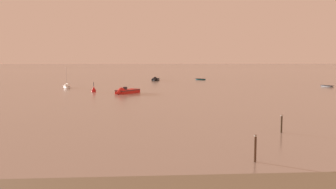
{
  "coord_description": "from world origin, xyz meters",
  "views": [
    {
      "loc": [
        -23.93,
        -32.89,
        7.44
      ],
      "look_at": [
        -18.75,
        39.21,
        0.37
      ],
      "focal_mm": 40.82,
      "sensor_mm": 36.0,
      "label": 1
    }
  ],
  "objects_px": {
    "sailboat_moored_0": "(67,87)",
    "mooring_post_near": "(281,124)",
    "motorboat_moored_0": "(155,80)",
    "channel_buoy": "(94,90)",
    "rowboat_moored_3": "(200,79)",
    "rowboat_moored_0": "(327,86)",
    "mooring_post_left": "(255,149)",
    "motorboat_moored_1": "(125,92)"
  },
  "relations": [
    {
      "from": "motorboat_moored_1",
      "to": "rowboat_moored_3",
      "type": "relative_size",
      "value": 1.73
    },
    {
      "from": "motorboat_moored_0",
      "to": "mooring_post_near",
      "type": "distance_m",
      "value": 85.47
    },
    {
      "from": "mooring_post_near",
      "to": "mooring_post_left",
      "type": "bearing_deg",
      "value": -119.41
    },
    {
      "from": "sailboat_moored_0",
      "to": "mooring_post_near",
      "type": "relative_size",
      "value": 2.64
    },
    {
      "from": "sailboat_moored_0",
      "to": "channel_buoy",
      "type": "bearing_deg",
      "value": -167.86
    },
    {
      "from": "rowboat_moored_0",
      "to": "sailboat_moored_0",
      "type": "xyz_separation_m",
      "value": [
        -64.89,
        2.12,
        0.07
      ]
    },
    {
      "from": "motorboat_moored_1",
      "to": "rowboat_moored_3",
      "type": "height_order",
      "value": "motorboat_moored_1"
    },
    {
      "from": "rowboat_moored_0",
      "to": "motorboat_moored_1",
      "type": "xyz_separation_m",
      "value": [
        -50.09,
        -14.25,
        0.15
      ]
    },
    {
      "from": "motorboat_moored_0",
      "to": "sailboat_moored_0",
      "type": "bearing_deg",
      "value": -31.18
    },
    {
      "from": "rowboat_moored_0",
      "to": "sailboat_moored_0",
      "type": "height_order",
      "value": "sailboat_moored_0"
    },
    {
      "from": "rowboat_moored_0",
      "to": "channel_buoy",
      "type": "xyz_separation_m",
      "value": [
        -56.89,
        -9.96,
        0.3
      ]
    },
    {
      "from": "channel_buoy",
      "to": "mooring_post_left",
      "type": "height_order",
      "value": "channel_buoy"
    },
    {
      "from": "rowboat_moored_0",
      "to": "motorboat_moored_0",
      "type": "xyz_separation_m",
      "value": [
        -42.17,
        28.72,
        0.11
      ]
    },
    {
      "from": "channel_buoy",
      "to": "motorboat_moored_1",
      "type": "bearing_deg",
      "value": -32.22
    },
    {
      "from": "motorboat_moored_0",
      "to": "sailboat_moored_0",
      "type": "relative_size",
      "value": 1.13
    },
    {
      "from": "mooring_post_left",
      "to": "rowboat_moored_0",
      "type": "bearing_deg",
      "value": 59.79
    },
    {
      "from": "rowboat_moored_0",
      "to": "mooring_post_left",
      "type": "height_order",
      "value": "mooring_post_left"
    },
    {
      "from": "motorboat_moored_0",
      "to": "channel_buoy",
      "type": "distance_m",
      "value": 41.39
    },
    {
      "from": "rowboat_moored_3",
      "to": "mooring_post_near",
      "type": "xyz_separation_m",
      "value": [
        -5.81,
        -88.15,
        0.68
      ]
    },
    {
      "from": "rowboat_moored_0",
      "to": "channel_buoy",
      "type": "distance_m",
      "value": 57.76
    },
    {
      "from": "sailboat_moored_0",
      "to": "mooring_post_near",
      "type": "xyz_separation_m",
      "value": [
        31.96,
        -58.37,
        0.61
      ]
    },
    {
      "from": "motorboat_moored_1",
      "to": "motorboat_moored_0",
      "type": "bearing_deg",
      "value": -153.12
    },
    {
      "from": "motorboat_moored_0",
      "to": "mooring_post_near",
      "type": "relative_size",
      "value": 2.98
    },
    {
      "from": "rowboat_moored_3",
      "to": "channel_buoy",
      "type": "distance_m",
      "value": 51.37
    },
    {
      "from": "motorboat_moored_0",
      "to": "channel_buoy",
      "type": "relative_size",
      "value": 2.54
    },
    {
      "from": "motorboat_moored_1",
      "to": "mooring_post_near",
      "type": "height_order",
      "value": "mooring_post_near"
    },
    {
      "from": "rowboat_moored_0",
      "to": "sailboat_moored_0",
      "type": "relative_size",
      "value": 0.74
    },
    {
      "from": "rowboat_moored_0",
      "to": "mooring_post_left",
      "type": "bearing_deg",
      "value": -55.71
    },
    {
      "from": "mooring_post_near",
      "to": "rowboat_moored_0",
      "type": "bearing_deg",
      "value": 59.65
    },
    {
      "from": "sailboat_moored_0",
      "to": "mooring_post_left",
      "type": "xyz_separation_m",
      "value": [
        26.18,
        -68.61,
        0.7
      ]
    },
    {
      "from": "motorboat_moored_1",
      "to": "mooring_post_left",
      "type": "height_order",
      "value": "mooring_post_left"
    },
    {
      "from": "motorboat_moored_0",
      "to": "mooring_post_near",
      "type": "xyz_separation_m",
      "value": [
        9.24,
        -84.97,
        0.57
      ]
    },
    {
      "from": "rowboat_moored_0",
      "to": "mooring_post_near",
      "type": "distance_m",
      "value": 65.18
    },
    {
      "from": "motorboat_moored_0",
      "to": "channel_buoy",
      "type": "xyz_separation_m",
      "value": [
        -14.72,
        -38.69,
        0.2
      ]
    },
    {
      "from": "mooring_post_near",
      "to": "mooring_post_left",
      "type": "height_order",
      "value": "mooring_post_left"
    },
    {
      "from": "motorboat_moored_1",
      "to": "rowboat_moored_0",
      "type": "bearing_deg",
      "value": 143.2
    },
    {
      "from": "rowboat_moored_0",
      "to": "rowboat_moored_3",
      "type": "distance_m",
      "value": 41.87
    },
    {
      "from": "mooring_post_left",
      "to": "motorboat_moored_0",
      "type": "bearing_deg",
      "value": 92.08
    },
    {
      "from": "channel_buoy",
      "to": "rowboat_moored_0",
      "type": "bearing_deg",
      "value": 9.93
    },
    {
      "from": "rowboat_moored_3",
      "to": "mooring_post_near",
      "type": "distance_m",
      "value": 88.34
    },
    {
      "from": "motorboat_moored_1",
      "to": "mooring_post_left",
      "type": "bearing_deg",
      "value": 49.6
    },
    {
      "from": "channel_buoy",
      "to": "motorboat_moored_0",
      "type": "bearing_deg",
      "value": 69.17
    }
  ]
}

